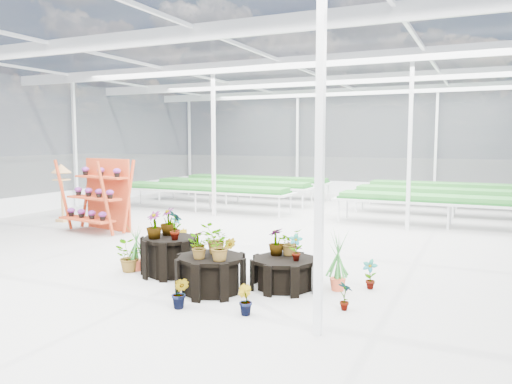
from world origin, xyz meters
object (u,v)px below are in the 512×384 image
at_px(plinth_low, 285,273).
at_px(shelf_rack, 96,196).
at_px(plinth_mid, 211,274).
at_px(bird_table, 62,193).
at_px(plinth_tall, 170,256).

distance_m(plinth_low, shelf_rack, 6.97).
relative_size(plinth_mid, plinth_low, 1.01).
relative_size(plinth_low, bird_table, 0.64).
bearing_deg(plinth_low, plinth_tall, -177.40).
xyz_separation_m(plinth_tall, shelf_rack, (-4.21, 2.74, 0.63)).
bearing_deg(shelf_rack, plinth_tall, -23.23).
bearing_deg(plinth_tall, plinth_mid, -26.57).
bearing_deg(shelf_rack, bird_table, 166.92).
relative_size(plinth_low, shelf_rack, 0.57).
bearing_deg(plinth_tall, shelf_rack, 146.99).
bearing_deg(plinth_mid, shelf_rack, 148.35).
height_order(plinth_tall, plinth_mid, plinth_tall).
height_order(plinth_tall, bird_table, bird_table).
distance_m(plinth_tall, shelf_rack, 5.06).
xyz_separation_m(plinth_mid, shelf_rack, (-5.41, 3.34, 0.68)).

